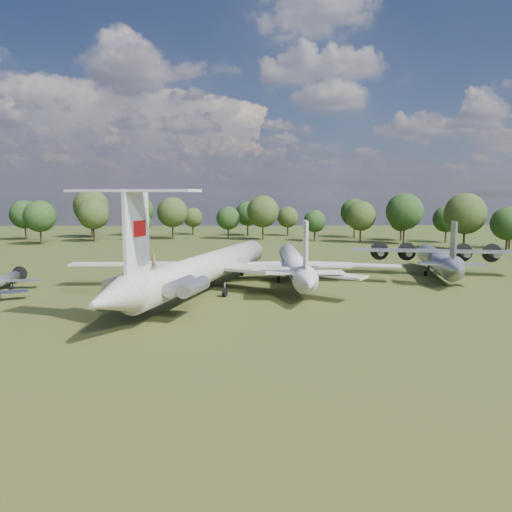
{
  "coord_description": "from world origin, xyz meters",
  "views": [
    {
      "loc": [
        9.61,
        -74.45,
        14.19
      ],
      "look_at": [
        11.3,
        -0.78,
        5.0
      ],
      "focal_mm": 35.0,
      "sensor_mm": 36.0,
      "label": 1
    }
  ],
  "objects_px": {
    "tu104_jet": "(295,268)",
    "an12_transport": "(438,263)",
    "person_on_il62": "(154,262)",
    "il62_airliner": "(208,273)",
    "small_prop_northwest": "(3,283)"
  },
  "relations": [
    {
      "from": "an12_transport",
      "to": "small_prop_northwest",
      "type": "relative_size",
      "value": 2.36
    },
    {
      "from": "il62_airliner",
      "to": "small_prop_northwest",
      "type": "xyz_separation_m",
      "value": [
        -30.9,
        3.07,
        -1.83
      ]
    },
    {
      "from": "il62_airliner",
      "to": "an12_transport",
      "type": "distance_m",
      "value": 41.38
    },
    {
      "from": "tu104_jet",
      "to": "an12_transport",
      "type": "xyz_separation_m",
      "value": [
        25.49,
        5.31,
        -0.08
      ]
    },
    {
      "from": "an12_transport",
      "to": "small_prop_northwest",
      "type": "bearing_deg",
      "value": -160.68
    },
    {
      "from": "il62_airliner",
      "to": "person_on_il62",
      "type": "xyz_separation_m",
      "value": [
        -4.99,
        -15.28,
        3.73
      ]
    },
    {
      "from": "an12_transport",
      "to": "person_on_il62",
      "type": "bearing_deg",
      "value": -135.86
    },
    {
      "from": "il62_airliner",
      "to": "tu104_jet",
      "type": "bearing_deg",
      "value": 51.27
    },
    {
      "from": "an12_transport",
      "to": "person_on_il62",
      "type": "xyz_separation_m",
      "value": [
        -43.89,
        -29.37,
        4.41
      ]
    },
    {
      "from": "tu104_jet",
      "to": "il62_airliner",
      "type": "bearing_deg",
      "value": -145.98
    },
    {
      "from": "person_on_il62",
      "to": "il62_airliner",
      "type": "bearing_deg",
      "value": -94.66
    },
    {
      "from": "tu104_jet",
      "to": "small_prop_northwest",
      "type": "bearing_deg",
      "value": -171.83
    },
    {
      "from": "il62_airliner",
      "to": "an12_transport",
      "type": "relative_size",
      "value": 1.75
    },
    {
      "from": "tu104_jet",
      "to": "person_on_il62",
      "type": "relative_size",
      "value": 26.39
    },
    {
      "from": "small_prop_northwest",
      "to": "person_on_il62",
      "type": "distance_m",
      "value": 32.24
    }
  ]
}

